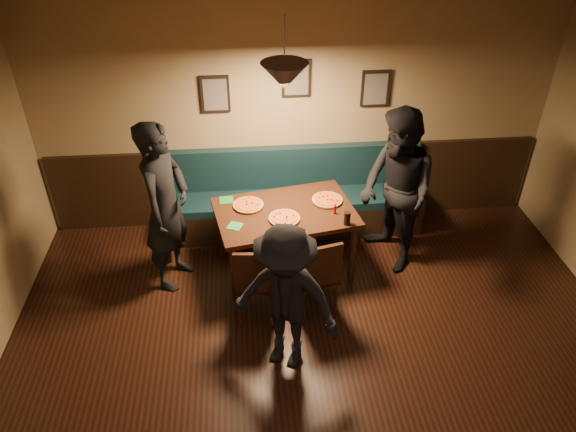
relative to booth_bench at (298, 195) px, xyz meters
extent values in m
plane|color=silver|center=(0.00, -3.20, 2.30)|extent=(7.00, 7.00, 0.00)
plane|color=#8C704F|center=(0.00, 0.30, 0.90)|extent=(6.00, 0.00, 6.00)
cube|color=black|center=(0.00, 0.27, 0.00)|extent=(5.88, 0.06, 1.00)
cube|color=black|center=(-0.90, 0.27, 1.20)|extent=(0.32, 0.04, 0.42)
cube|color=black|center=(0.00, 0.27, 1.35)|extent=(0.32, 0.04, 0.42)
cube|color=black|center=(0.90, 0.27, 1.20)|extent=(0.32, 0.04, 0.42)
cone|color=black|center=(-0.22, -0.74, 1.75)|extent=(0.44, 0.44, 0.25)
cube|color=black|center=(-0.22, -0.74, -0.11)|extent=(1.59, 1.18, 0.78)
imported|color=black|center=(-1.44, -0.80, 0.44)|extent=(0.66, 0.80, 1.88)
imported|color=black|center=(0.98, -0.71, 0.43)|extent=(0.95, 1.07, 1.85)
imported|color=black|center=(-0.33, -2.06, 0.25)|extent=(1.11, 0.91, 1.50)
cylinder|color=#CD5D26|center=(-0.60, -0.62, 0.30)|extent=(0.36, 0.36, 0.04)
cylinder|color=orange|center=(-0.24, -0.90, 0.30)|extent=(0.42, 0.42, 0.04)
cylinder|color=gold|center=(0.26, -0.60, 0.30)|extent=(0.38, 0.38, 0.04)
cylinder|color=black|center=(0.39, -1.04, 0.35)|extent=(0.09, 0.09, 0.15)
cylinder|color=#971305|center=(0.30, -0.84, 0.34)|extent=(0.04, 0.04, 0.13)
cube|color=#1C6C29|center=(-0.84, -0.48, 0.28)|extent=(0.16, 0.16, 0.01)
cube|color=#217C36|center=(-0.75, -0.97, 0.28)|extent=(0.18, 0.18, 0.01)
cube|color=silver|center=(-0.20, -1.15, 0.28)|extent=(0.19, 0.03, 0.00)
camera|label=1|loc=(-0.62, -5.48, 3.49)|focal=33.85mm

